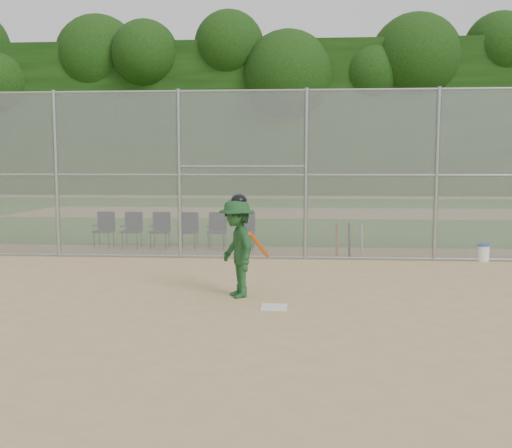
# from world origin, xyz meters

# --- Properties ---
(ground) EXTENTS (100.00, 100.00, 0.00)m
(ground) POSITION_xyz_m (0.00, 0.00, 0.00)
(ground) COLOR tan
(ground) RESTS_ON ground
(grass_strip) EXTENTS (100.00, 100.00, 0.00)m
(grass_strip) POSITION_xyz_m (0.00, 18.00, 0.01)
(grass_strip) COLOR #2B5E1C
(grass_strip) RESTS_ON ground
(dirt_patch_far) EXTENTS (24.00, 24.00, 0.00)m
(dirt_patch_far) POSITION_xyz_m (0.00, 18.00, 0.01)
(dirt_patch_far) COLOR tan
(dirt_patch_far) RESTS_ON ground
(backstop_fence) EXTENTS (16.09, 0.09, 4.00)m
(backstop_fence) POSITION_xyz_m (0.00, 5.00, 2.07)
(backstop_fence) COLOR gray
(backstop_fence) RESTS_ON ground
(treeline) EXTENTS (81.00, 60.00, 11.00)m
(treeline) POSITION_xyz_m (0.00, 20.00, 5.50)
(treeline) COLOR black
(treeline) RESTS_ON ground
(home_plate) EXTENTS (0.42, 0.42, 0.02)m
(home_plate) POSITION_xyz_m (0.43, 0.38, 0.01)
(home_plate) COLOR silver
(home_plate) RESTS_ON ground
(batter_at_plate) EXTENTS (1.06, 1.38, 1.75)m
(batter_at_plate) POSITION_xyz_m (-0.22, 1.08, 0.85)
(batter_at_plate) COLOR #1C4621
(batter_at_plate) RESTS_ON ground
(water_cooler) EXTENTS (0.31, 0.31, 0.40)m
(water_cooler) POSITION_xyz_m (5.13, 5.07, 0.20)
(water_cooler) COLOR white
(water_cooler) RESTS_ON ground
(spare_bats) EXTENTS (0.66, 0.34, 0.83)m
(spare_bats) POSITION_xyz_m (2.06, 5.34, 0.41)
(spare_bats) COLOR #D84C14
(spare_bats) RESTS_ON ground
(chair_0) EXTENTS (0.54, 0.52, 0.96)m
(chair_0) POSITION_xyz_m (-4.41, 6.55, 0.48)
(chair_0) COLOR #0E1933
(chair_0) RESTS_ON ground
(chair_1) EXTENTS (0.54, 0.52, 0.96)m
(chair_1) POSITION_xyz_m (-3.64, 6.55, 0.48)
(chair_1) COLOR #0E1933
(chair_1) RESTS_ON ground
(chair_2) EXTENTS (0.54, 0.52, 0.96)m
(chair_2) POSITION_xyz_m (-2.87, 6.55, 0.48)
(chair_2) COLOR #0E1933
(chair_2) RESTS_ON ground
(chair_3) EXTENTS (0.54, 0.52, 0.96)m
(chair_3) POSITION_xyz_m (-2.10, 6.55, 0.48)
(chair_3) COLOR #0E1933
(chair_3) RESTS_ON ground
(chair_4) EXTENTS (0.54, 0.52, 0.96)m
(chair_4) POSITION_xyz_m (-1.33, 6.55, 0.48)
(chair_4) COLOR #0E1933
(chair_4) RESTS_ON ground
(chair_5) EXTENTS (0.54, 0.52, 0.96)m
(chair_5) POSITION_xyz_m (-0.56, 6.55, 0.48)
(chair_5) COLOR #0E1933
(chair_5) RESTS_ON ground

